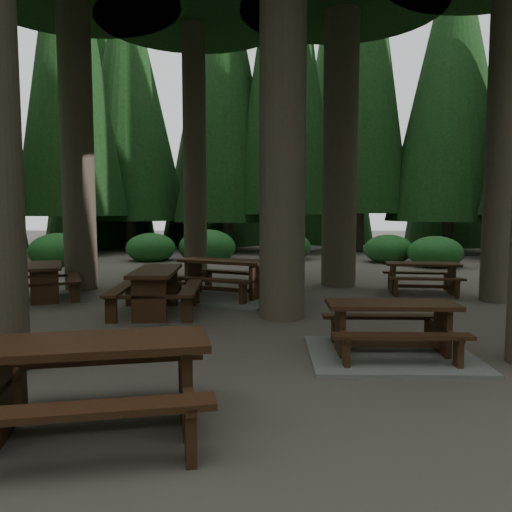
{
  "coord_description": "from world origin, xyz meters",
  "views": [
    {
      "loc": [
        0.54,
        -8.94,
        1.99
      ],
      "look_at": [
        0.31,
        0.71,
        1.1
      ],
      "focal_mm": 35.0,
      "sensor_mm": 36.0,
      "label": 1
    }
  ],
  "objects_px": {
    "picnic_table_a": "(391,339)",
    "picnic_table_d": "(422,273)",
    "picnic_table_f": "(45,276)",
    "picnic_table_c": "(224,284)",
    "picnic_table_e": "(95,372)",
    "picnic_table_b": "(156,284)"
  },
  "relations": [
    {
      "from": "picnic_table_e",
      "to": "picnic_table_f",
      "type": "height_order",
      "value": "picnic_table_e"
    },
    {
      "from": "picnic_table_d",
      "to": "picnic_table_c",
      "type": "bearing_deg",
      "value": -163.81
    },
    {
      "from": "picnic_table_b",
      "to": "picnic_table_e",
      "type": "relative_size",
      "value": 0.91
    },
    {
      "from": "picnic_table_a",
      "to": "picnic_table_d",
      "type": "distance_m",
      "value": 5.63
    },
    {
      "from": "picnic_table_d",
      "to": "picnic_table_f",
      "type": "relative_size",
      "value": 0.83
    },
    {
      "from": "picnic_table_b",
      "to": "picnic_table_a",
      "type": "bearing_deg",
      "value": -129.04
    },
    {
      "from": "picnic_table_b",
      "to": "picnic_table_e",
      "type": "bearing_deg",
      "value": -176.42
    },
    {
      "from": "picnic_table_a",
      "to": "picnic_table_d",
      "type": "relative_size",
      "value": 1.2
    },
    {
      "from": "picnic_table_c",
      "to": "picnic_table_f",
      "type": "relative_size",
      "value": 1.45
    },
    {
      "from": "picnic_table_f",
      "to": "picnic_table_c",
      "type": "bearing_deg",
      "value": 69.82
    },
    {
      "from": "picnic_table_b",
      "to": "picnic_table_e",
      "type": "xyz_separation_m",
      "value": [
        0.63,
        -5.2,
        -0.0
      ]
    },
    {
      "from": "picnic_table_e",
      "to": "picnic_table_b",
      "type": "bearing_deg",
      "value": 84.65
    },
    {
      "from": "picnic_table_a",
      "to": "picnic_table_d",
      "type": "xyz_separation_m",
      "value": [
        2.01,
        5.25,
        0.24
      ]
    },
    {
      "from": "picnic_table_a",
      "to": "picnic_table_e",
      "type": "bearing_deg",
      "value": -142.5
    },
    {
      "from": "picnic_table_a",
      "to": "picnic_table_e",
      "type": "distance_m",
      "value": 4.04
    },
    {
      "from": "picnic_table_c",
      "to": "picnic_table_e",
      "type": "relative_size",
      "value": 1.41
    },
    {
      "from": "picnic_table_d",
      "to": "picnic_table_f",
      "type": "bearing_deg",
      "value": -166.8
    },
    {
      "from": "picnic_table_c",
      "to": "picnic_table_f",
      "type": "height_order",
      "value": "picnic_table_c"
    },
    {
      "from": "picnic_table_a",
      "to": "picnic_table_e",
      "type": "height_order",
      "value": "picnic_table_e"
    },
    {
      "from": "picnic_table_e",
      "to": "picnic_table_a",
      "type": "bearing_deg",
      "value": 25.34
    },
    {
      "from": "picnic_table_d",
      "to": "picnic_table_e",
      "type": "xyz_separation_m",
      "value": [
        -5.2,
        -7.71,
        0.08
      ]
    },
    {
      "from": "picnic_table_b",
      "to": "picnic_table_d",
      "type": "xyz_separation_m",
      "value": [
        5.83,
        2.5,
        -0.08
      ]
    }
  ]
}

